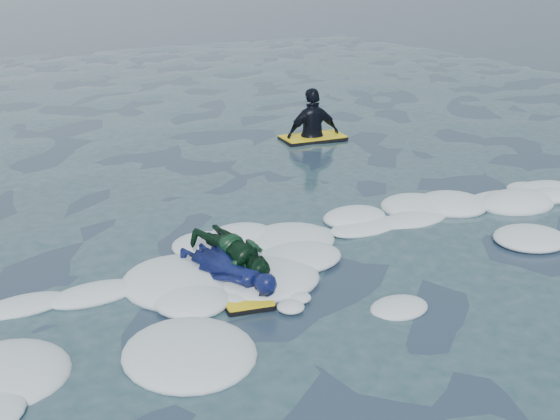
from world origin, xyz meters
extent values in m
plane|color=#192D3D|center=(0.00, 0.00, 0.00)|extent=(120.00, 120.00, 0.00)
cube|color=black|center=(-0.44, 0.68, 0.03)|extent=(0.70, 1.02, 0.05)
cube|color=yellow|center=(-0.44, 0.68, 0.07)|extent=(0.68, 1.00, 0.02)
imported|color=navy|center=(-0.44, 0.93, 0.20)|extent=(0.81, 1.48, 0.34)
cube|color=black|center=(-0.24, 0.96, 0.03)|extent=(0.46, 0.83, 0.04)
cube|color=yellow|center=(-0.24, 0.96, 0.06)|extent=(0.44, 0.81, 0.01)
cube|color=#1750AF|center=(-0.24, 0.96, 0.07)|extent=(0.16, 0.78, 0.00)
imported|color=#113E1F|center=(-0.24, 1.16, 0.26)|extent=(0.68, 1.27, 0.47)
cube|color=black|center=(3.78, 5.88, 0.04)|extent=(1.32, 0.81, 0.06)
cube|color=yellow|center=(3.78, 5.88, 0.08)|extent=(1.29, 0.78, 0.02)
imported|color=black|center=(3.78, 5.88, 0.09)|extent=(1.15, 0.61, 1.88)
camera|label=1|loc=(-3.45, -5.38, 3.45)|focal=45.00mm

